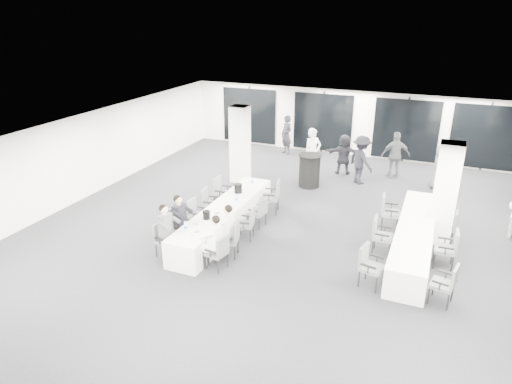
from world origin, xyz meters
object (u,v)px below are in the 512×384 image
at_px(banquet_table_side, 414,239).
at_px(chair_side_left_mid, 380,233).
at_px(chair_main_right_near, 219,251).
at_px(chair_main_right_fourth, 259,211).
at_px(standing_guest_c, 361,157).
at_px(standing_guest_d, 396,152).
at_px(chair_main_right_mid, 248,222).
at_px(chair_main_right_second, 232,238).
at_px(chair_main_left_second, 177,224).
at_px(chair_side_left_near, 369,263).
at_px(ice_bucket_far, 238,188).
at_px(banquet_table_main, 225,218).
at_px(ice_bucket_near, 206,215).
at_px(chair_main_right_far, 273,195).
at_px(standing_guest_g, 287,132).
at_px(standing_guest_a, 313,149).
at_px(chair_side_right_far, 450,225).
at_px(chair_main_left_mid, 196,212).
at_px(chair_side_right_mid, 449,247).
at_px(cocktail_table, 309,170).
at_px(chair_side_right_near, 447,282).
at_px(chair_main_left_far, 221,191).
at_px(chair_main_left_near, 163,237).
at_px(standing_guest_f, 344,152).
at_px(chair_main_left_fourth, 209,202).
at_px(chair_side_left_far, 388,210).
at_px(standing_guest_e, 440,164).

distance_m(banquet_table_side, chair_side_left_mid, 0.95).
xyz_separation_m(banquet_table_side, chair_main_right_near, (-4.30, -2.79, 0.14)).
distance_m(chair_main_right_fourth, standing_guest_c, 5.20).
bearing_deg(standing_guest_d, chair_main_right_mid, 43.99).
bearing_deg(chair_main_right_near, chair_main_right_second, 10.84).
distance_m(chair_main_left_second, chair_side_left_mid, 5.37).
relative_size(chair_side_left_near, ice_bucket_far, 3.58).
bearing_deg(chair_main_left_second, banquet_table_main, 155.96).
bearing_deg(standing_guest_d, ice_bucket_near, 40.41).
bearing_deg(ice_bucket_near, banquet_table_side, 18.32).
relative_size(chair_main_right_far, ice_bucket_near, 4.61).
bearing_deg(standing_guest_g, standing_guest_a, -15.60).
xyz_separation_m(chair_side_left_mid, chair_side_right_far, (1.67, 1.35, -0.05)).
relative_size(chair_main_left_mid, ice_bucket_far, 3.24).
xyz_separation_m(chair_main_right_second, chair_side_right_mid, (5.13, 1.58, 0.03)).
bearing_deg(chair_main_right_mid, banquet_table_main, 65.07).
distance_m(standing_guest_a, standing_guest_g, 3.00).
bearing_deg(chair_main_right_near, standing_guest_d, -9.10).
bearing_deg(chair_main_right_near, banquet_table_main, 33.78).
distance_m(chair_side_right_mid, ice_bucket_far, 6.10).
relative_size(chair_side_right_far, standing_guest_d, 0.45).
xyz_separation_m(chair_side_right_mid, ice_bucket_far, (-6.04, 0.80, 0.33)).
relative_size(chair_main_left_second, chair_main_right_far, 0.97).
relative_size(chair_main_right_near, standing_guest_c, 0.45).
xyz_separation_m(cocktail_table, chair_side_right_mid, (4.74, -4.05, -0.04)).
bearing_deg(chair_main_right_fourth, chair_side_right_mid, -83.36).
xyz_separation_m(chair_side_right_near, standing_guest_a, (-4.95, 6.81, 0.50)).
bearing_deg(chair_main_right_fourth, chair_main_left_far, 73.03).
height_order(chair_main_left_near, chair_side_right_mid, chair_side_right_mid).
bearing_deg(cocktail_table, chair_main_right_far, -98.30).
relative_size(chair_main_left_mid, standing_guest_f, 0.51).
bearing_deg(chair_main_right_second, chair_main_left_fourth, 28.93).
distance_m(chair_side_left_far, standing_guest_f, 4.80).
relative_size(chair_main_left_fourth, standing_guest_c, 0.46).
height_order(chair_main_left_near, standing_guest_f, standing_guest_f).
distance_m(chair_side_left_mid, ice_bucket_far, 4.44).
relative_size(chair_side_left_near, ice_bucket_near, 4.39).
distance_m(cocktail_table, chair_main_left_second, 5.93).
xyz_separation_m(banquet_table_main, standing_guest_d, (3.93, 6.47, 0.63)).
distance_m(chair_side_left_near, chair_side_left_mid, 1.65).
bearing_deg(chair_side_left_mid, standing_guest_e, 167.10).
bearing_deg(chair_main_left_near, chair_main_left_far, -172.44).
distance_m(chair_main_left_far, chair_side_left_far, 5.15).
distance_m(chair_main_right_fourth, chair_main_right_far, 1.10).
height_order(chair_main_right_mid, chair_side_left_mid, chair_side_left_mid).
height_order(banquet_table_main, chair_main_right_far, chair_main_right_far).
bearing_deg(standing_guest_a, standing_guest_g, 82.21).
bearing_deg(chair_main_left_fourth, chair_main_right_mid, 54.59).
bearing_deg(ice_bucket_far, chair_side_left_far, 10.76).
height_order(chair_side_right_near, ice_bucket_far, ice_bucket_far).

